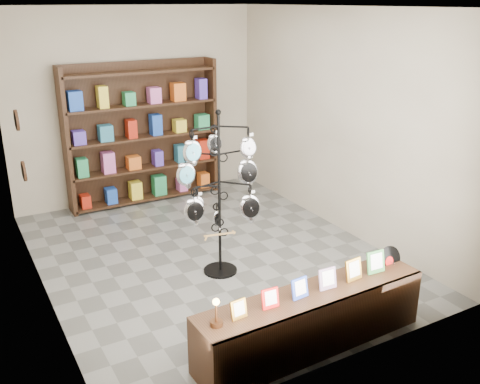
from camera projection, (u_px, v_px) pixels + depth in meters
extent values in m
plane|color=slate|center=(209.00, 254.00, 6.85)|extent=(5.00, 5.00, 0.00)
plane|color=#BAB095|center=(137.00, 106.00, 8.39)|extent=(4.00, 0.00, 4.00)
plane|color=#BAB095|center=(343.00, 208.00, 4.29)|extent=(4.00, 0.00, 4.00)
plane|color=#BAB095|center=(29.00, 164.00, 5.42)|extent=(0.00, 5.00, 5.00)
plane|color=#BAB095|center=(339.00, 122.00, 7.26)|extent=(0.00, 5.00, 5.00)
plane|color=white|center=(204.00, 7.00, 5.83)|extent=(5.00, 5.00, 0.00)
cylinder|color=black|center=(220.00, 270.00, 6.41)|extent=(0.50, 0.50, 0.03)
cylinder|color=black|center=(219.00, 197.00, 6.09)|extent=(0.04, 0.04, 1.91)
sphere|color=black|center=(218.00, 112.00, 5.76)|extent=(0.06, 0.06, 0.06)
ellipsoid|color=silver|center=(217.00, 219.00, 6.39)|extent=(0.11, 0.06, 0.20)
cube|color=tan|center=(220.00, 234.00, 5.95)|extent=(0.36, 0.09, 0.04)
cube|color=black|center=(312.00, 320.00, 4.94)|extent=(2.33, 0.54, 0.57)
cube|color=gold|center=(239.00, 309.00, 4.43)|extent=(0.15, 0.06, 0.17)
cube|color=red|center=(270.00, 298.00, 4.58)|extent=(0.16, 0.06, 0.18)
cube|color=#263FA5|center=(300.00, 288.00, 4.73)|extent=(0.17, 0.06, 0.19)
cube|color=#E54C33|center=(327.00, 279.00, 4.89)|extent=(0.18, 0.06, 0.20)
cube|color=gold|center=(354.00, 270.00, 5.04)|extent=(0.19, 0.07, 0.21)
cube|color=#337233|center=(376.00, 262.00, 5.17)|extent=(0.20, 0.07, 0.22)
cylinder|color=black|center=(389.00, 261.00, 5.36)|extent=(0.32, 0.08, 0.31)
cylinder|color=red|center=(389.00, 261.00, 5.36)|extent=(0.11, 0.03, 0.10)
cylinder|color=#472814|center=(216.00, 323.00, 4.35)|extent=(0.11, 0.11, 0.04)
cylinder|color=#472814|center=(216.00, 313.00, 4.32)|extent=(0.02, 0.02, 0.15)
sphere|color=#FFBF59|center=(216.00, 302.00, 4.28)|extent=(0.06, 0.06, 0.06)
cube|color=black|center=(140.00, 131.00, 8.47)|extent=(2.40, 0.04, 2.20)
cube|color=black|center=(66.00, 143.00, 7.80)|extent=(0.06, 0.36, 2.20)
cube|color=black|center=(211.00, 125.00, 8.89)|extent=(0.06, 0.36, 2.20)
cube|color=black|center=(147.00, 196.00, 8.70)|extent=(2.36, 0.36, 0.04)
cube|color=black|center=(145.00, 167.00, 8.53)|extent=(2.36, 0.36, 0.03)
cube|color=black|center=(143.00, 137.00, 8.36)|extent=(2.36, 0.36, 0.04)
cube|color=black|center=(141.00, 105.00, 8.19)|extent=(2.36, 0.36, 0.04)
cube|color=black|center=(139.00, 72.00, 8.02)|extent=(2.36, 0.36, 0.04)
cylinder|color=black|center=(17.00, 120.00, 5.98)|extent=(0.03, 0.24, 0.24)
cylinder|color=black|center=(24.00, 171.00, 6.19)|extent=(0.03, 0.24, 0.24)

